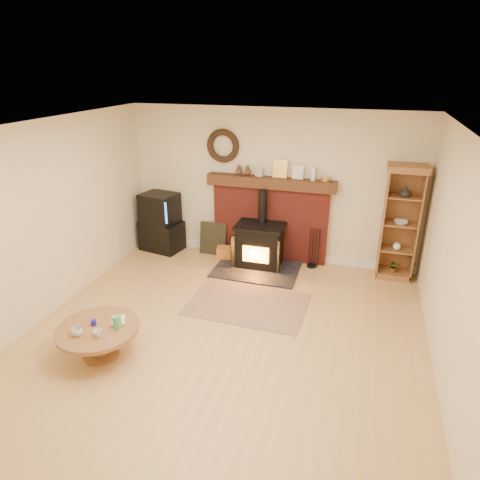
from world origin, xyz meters
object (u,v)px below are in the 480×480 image
(coffee_table, at_px, (98,333))
(curio_cabinet, at_px, (400,223))
(tv_unit, at_px, (161,223))
(wood_stove, at_px, (259,247))

(coffee_table, bearing_deg, curio_cabinet, 43.42)
(curio_cabinet, xyz_separation_m, coffee_table, (-3.39, -3.21, -0.60))
(curio_cabinet, distance_m, coffee_table, 4.71)
(tv_unit, height_order, coffee_table, tv_unit)
(curio_cabinet, relative_size, coffee_table, 1.93)
(wood_stove, height_order, tv_unit, wood_stove)
(tv_unit, xyz_separation_m, coffee_table, (0.73, -3.12, -0.18))
(tv_unit, bearing_deg, wood_stove, -5.75)
(wood_stove, bearing_deg, coffee_table, -112.17)
(wood_stove, relative_size, tv_unit, 1.30)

